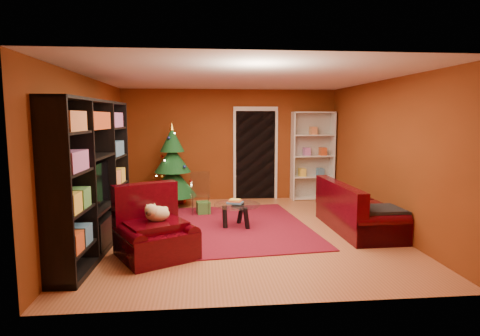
{
  "coord_description": "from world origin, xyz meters",
  "views": [
    {
      "loc": [
        -0.7,
        -6.69,
        1.96
      ],
      "look_at": [
        0.0,
        0.4,
        1.05
      ],
      "focal_mm": 30.0,
      "sensor_mm": 36.0,
      "label": 1
    }
  ],
  "objects": [
    {
      "name": "acrylic_chair",
      "position": [
        -0.71,
        1.29,
        0.38
      ],
      "size": [
        0.4,
        0.43,
        0.77
      ],
      "primitive_type": null,
      "rotation": [
        0.0,
        0.0,
        0.01
      ],
      "color": "#66605B",
      "rests_on": "rug"
    },
    {
      "name": "rug",
      "position": [
        -0.21,
        0.28,
        0.01
      ],
      "size": [
        3.05,
        3.47,
        0.02
      ],
      "primitive_type": "cube",
      "rotation": [
        0.0,
        0.0,
        0.09
      ],
      "color": "maroon",
      "rests_on": "floor"
    },
    {
      "name": "wall_right",
      "position": [
        2.52,
        0.0,
        1.3
      ],
      "size": [
        0.05,
        5.5,
        2.6
      ],
      "primitive_type": "cube",
      "color": "brown",
      "rests_on": "ground"
    },
    {
      "name": "wall_back",
      "position": [
        0.0,
        2.77,
        1.3
      ],
      "size": [
        5.0,
        0.05,
        2.6
      ],
      "primitive_type": "cube",
      "color": "brown",
      "rests_on": "ground"
    },
    {
      "name": "gift_box_green",
      "position": [
        -0.66,
        1.29,
        0.13
      ],
      "size": [
        0.29,
        0.29,
        0.26
      ],
      "primitive_type": "cube",
      "rotation": [
        0.0,
        0.0,
        0.16
      ],
      "color": "#34752F",
      "rests_on": "floor"
    },
    {
      "name": "ceiling",
      "position": [
        0.0,
        0.0,
        2.62
      ],
      "size": [
        5.0,
        5.5,
        0.05
      ],
      "primitive_type": "cube",
      "color": "silver",
      "rests_on": "wall_back"
    },
    {
      "name": "wall_left",
      "position": [
        -2.52,
        0.0,
        1.3
      ],
      "size": [
        0.05,
        5.5,
        2.6
      ],
      "primitive_type": "cube",
      "color": "brown",
      "rests_on": "ground"
    },
    {
      "name": "gift_box_teal",
      "position": [
        -1.77,
        2.0,
        0.16
      ],
      "size": [
        0.41,
        0.41,
        0.32
      ],
      "primitive_type": "cube",
      "rotation": [
        0.0,
        0.0,
        -0.35
      ],
      "color": "#26747F",
      "rests_on": "floor"
    },
    {
      "name": "gift_box_red",
      "position": [
        -1.18,
        2.38,
        0.11
      ],
      "size": [
        0.26,
        0.26,
        0.21
      ],
      "primitive_type": "cube",
      "rotation": [
        0.0,
        0.0,
        -0.24
      ],
      "color": "#9A0E0D",
      "rests_on": "floor"
    },
    {
      "name": "christmas_tree",
      "position": [
        -1.31,
        2.13,
        0.9
      ],
      "size": [
        1.3,
        1.3,
        1.86
      ],
      "primitive_type": null,
      "rotation": [
        0.0,
        0.0,
        0.29
      ],
      "color": "#0F3F1C",
      "rests_on": "floor"
    },
    {
      "name": "doorway",
      "position": [
        0.6,
        2.73,
        1.05
      ],
      "size": [
        1.06,
        0.6,
        2.16
      ],
      "primitive_type": null,
      "color": "black",
      "rests_on": "floor"
    },
    {
      "name": "sofa",
      "position": [
        2.02,
        -0.11,
        0.43
      ],
      "size": [
        0.93,
        2.0,
        0.85
      ],
      "primitive_type": null,
      "rotation": [
        0.0,
        0.0,
        1.59
      ],
      "color": "#300108",
      "rests_on": "rug"
    },
    {
      "name": "white_bookshelf",
      "position": [
        1.95,
        2.57,
        1.04
      ],
      "size": [
        1.0,
        0.37,
        2.14
      ],
      "primitive_type": null,
      "rotation": [
        0.0,
        0.0,
        0.02
      ],
      "color": "white",
      "rests_on": "floor"
    },
    {
      "name": "media_unit",
      "position": [
        -2.27,
        -0.76,
        1.1
      ],
      "size": [
        0.56,
        2.89,
        2.2
      ],
      "primitive_type": null,
      "rotation": [
        0.0,
        0.0,
        -0.04
      ],
      "color": "black",
      "rests_on": "floor"
    },
    {
      "name": "armchair",
      "position": [
        -1.34,
        -1.15,
        0.41
      ],
      "size": [
        1.4,
        1.4,
        0.81
      ],
      "primitive_type": null,
      "rotation": [
        0.0,
        0.0,
        0.49
      ],
      "color": "#300108",
      "rests_on": "rug"
    },
    {
      "name": "dog",
      "position": [
        -1.32,
        -1.09,
        0.6
      ],
      "size": [
        0.49,
        0.45,
        0.26
      ],
      "primitive_type": null,
      "rotation": [
        0.0,
        0.0,
        0.49
      ],
      "color": "beige",
      "rests_on": "armchair"
    },
    {
      "name": "coffee_table",
      "position": [
        -0.06,
        0.25,
        0.22
      ],
      "size": [
        1.06,
        1.06,
        0.52
      ],
      "primitive_type": null,
      "rotation": [
        0.0,
        0.0,
        -0.36
      ],
      "color": "gray",
      "rests_on": "rug"
    },
    {
      "name": "floor",
      "position": [
        0.0,
        0.0,
        -0.03
      ],
      "size": [
        5.0,
        5.5,
        0.05
      ],
      "primitive_type": "cube",
      "color": "#AE6039",
      "rests_on": "ground"
    }
  ]
}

